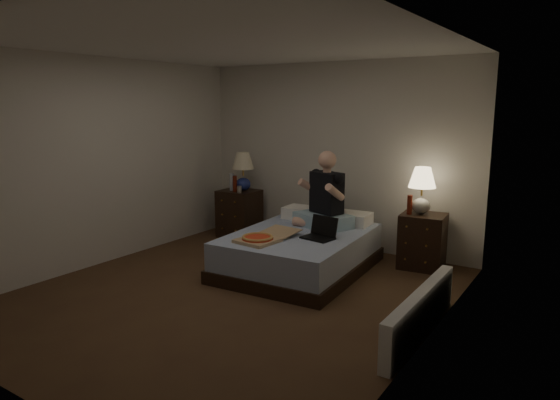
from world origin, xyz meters
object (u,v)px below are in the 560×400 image
Objects in this scene: water_bottle at (232,182)px; beer_bottle_right at (410,205)px; lamp_left at (243,172)px; soda_can at (239,189)px; person at (324,189)px; lamp_right at (422,191)px; beer_bottle_left at (235,184)px; nightstand_right at (422,241)px; bed at (299,252)px; pizza_box at (258,238)px; laptop at (318,228)px; radiator at (420,313)px; nightstand_left at (239,213)px.

beer_bottle_right is at bearing 0.64° from water_bottle.
water_bottle is at bearing -151.80° from lamp_left.
person is (1.50, -0.25, 0.18)m from soda_can.
lamp_right reaches higher than beer_bottle_left.
nightstand_right is 6.57× the size of soda_can.
lamp_left is 2.52m from beer_bottle_right.
beer_bottle_right is at bearing 34.86° from bed.
laptop is at bearing 49.89° from pizza_box.
pizza_box is at bearing -43.32° from water_bottle.
person is at bearing -155.27° from lamp_right.
lamp_right reaches higher than nightstand_right.
lamp_right is at bearing 3.78° from beer_bottle_left.
lamp_left is at bearing 151.47° from radiator.
radiator is at bearing -3.44° from pizza_box.
lamp_left is at bearing 28.20° from water_bottle.
radiator is (0.71, -1.70, -0.57)m from beer_bottle_right.
pizza_box is at bearing -47.10° from nightstand_left.
water_bottle is at bearing 163.50° from laptop.
laptop is at bearing -24.72° from soda_can.
person reaches higher than beer_bottle_right.
radiator is (3.29, -1.73, -0.15)m from nightstand_left.
person is at bearing 81.13° from pizza_box.
water_bottle is at bearing 153.62° from radiator.
beer_bottle_left is at bearing -111.84° from lamp_left.
lamp_right is 2.04m from radiator.
lamp_left is 0.30m from soda_can.
water_bottle is 0.25m from soda_can.
lamp_right is 1.16m from person.
beer_bottle_left is (-0.12, 0.05, 0.06)m from soda_can.
beer_bottle_left is 2.05m from laptop.
water_bottle is 2.50× the size of soda_can.
bed is at bearing -80.84° from person.
nightstand_right reaches higher than radiator.
water_bottle reaches higher than bed.
beer_bottle_left is at bearing -27.74° from water_bottle.
laptop is at bearing 151.57° from radiator.
nightstand_right is 2.85× the size of beer_bottle_left.
lamp_left reaches higher than beer_bottle_right.
person is (-0.94, -0.39, 0.15)m from beer_bottle_right.
lamp_right is at bearing 35.23° from bed.
lamp_right is 2.77m from water_bottle.
lamp_right reaches higher than laptop.
person is (1.63, -0.42, 0.58)m from nightstand_left.
nightstand_left is 2.72m from nightstand_right.
beer_bottle_left is 0.68× the size of laptop.
water_bottle is at bearing 150.70° from bed.
nightstand_right is 2.76m from beer_bottle_left.
nightstand_right is 2.02m from pizza_box.
beer_bottle_right is at bearing -1.50° from nightstand_left.
bed is 1.95m from radiator.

